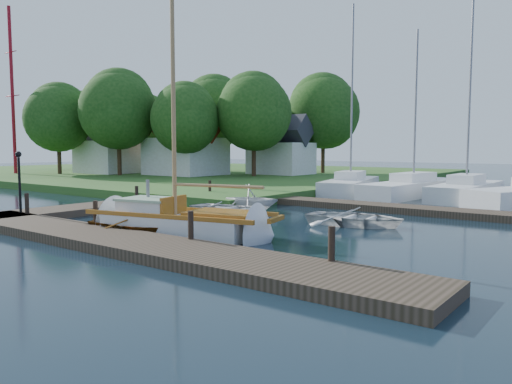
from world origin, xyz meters
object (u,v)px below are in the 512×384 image
Objects in this scene: sailboat at (185,225)px; tender_b at (251,196)px; house_b at (110,149)px; tree_0 at (58,118)px; mooring_post_0 at (27,203)px; lamp_post at (19,173)px; mooring_post_5 at (210,188)px; tree_2 at (185,118)px; marina_boat_1 at (413,187)px; tender_c at (355,215)px; marina_boat_2 at (466,189)px; tree_6 at (79,121)px; tree_7 at (324,112)px; tree_1 at (119,110)px; tree_4 at (215,112)px; mooring_post_3 at (332,244)px; tree_3 at (254,112)px; tender_a at (228,207)px; dinghy at (145,222)px; house_c at (281,151)px; radio_mast at (12,91)px; tree_5 at (146,123)px; mooring_post_1 at (96,212)px; marina_boat_0 at (350,184)px; mooring_post_4 at (137,195)px; house_a at (186,146)px; mooring_post_2 at (191,225)px.

sailboat is 3.93× the size of tender_b.
tree_0 reaches higher than house_b.
lamp_post reaches higher than mooring_post_0.
tree_2 reaches higher than mooring_post_5.
marina_boat_1 is (8.96, 19.11, -1.32)m from lamp_post.
marina_boat_2 reaches higher than tender_c.
lamp_post is at bearing -36.94° from tree_6.
tree_7 is at bearing 25.10° from tender_c.
tree_4 is (2.00, 10.00, 0.28)m from tree_1.
mooring_post_3 is 0.09× the size of tree_3.
marina_boat_2 is (6.07, 13.19, 0.19)m from tender_a.
tree_7 reaches higher than dinghy.
lamp_post is at bearing -77.47° from house_c.
radio_mast is at bearing 162.00° from mooring_post_3.
tree_3 is 16.13m from tree_5.
mooring_post_0 is 30.41m from radio_mast.
radio_mast is at bearing -145.01° from house_c.
marina_boat_2 reaches higher than tender_a.
tender_c is 0.47× the size of tree_2.
marina_boat_2 is 1.46× the size of tree_5.
mooring_post_1 is 0.32× the size of tender_b.
radio_mast is at bearing 73.53° from tender_c.
lamp_post is 0.31× the size of tree_2.
marina_boat_1 is (3.82, 0.57, -0.02)m from marina_boat_0.
mooring_post_3 is 0.08× the size of marina_boat_1.
mooring_post_4 is at bearing 78.69° from lamp_post.
mooring_post_5 is 23.40m from tree_4.
mooring_post_5 is 0.15× the size of house_c.
mooring_post_5 is at bearing -23.20° from house_b.
mooring_post_3 is 0.05× the size of radio_mast.
tender_a is at bearing -40.27° from house_a.
marina_boat_2 is (5.41, 18.20, 0.16)m from dinghy.
tree_7 is at bearing 3.72° from tender_b.
mooring_post_2 is 30.14m from house_a.
mooring_post_3 is 44.11m from tree_5.
tree_0 is at bearing 146.22° from mooring_post_0.
tender_a is 0.41× the size of tree_1.
sailboat is 1.02× the size of tree_4.
radio_mast is (-26.00, 13.00, 6.16)m from lamp_post.
house_b reaches higher than lamp_post.
mooring_post_4 is 5.00m from mooring_post_5.
house_a is 11.91m from tree_0.
dinghy is 37.79m from tree_5.
mooring_post_5 is 0.21× the size of tender_a.
marina_boat_2 reaches higher than mooring_post_4.
mooring_post_0 is 24.54m from house_a.
tender_c is at bearing 112.22° from mooring_post_3.
mooring_post_1 is at bearing 173.99° from tender_a.
mooring_post_4 is 0.15× the size of house_c.
mooring_post_0 is 1.00× the size of mooring_post_5.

